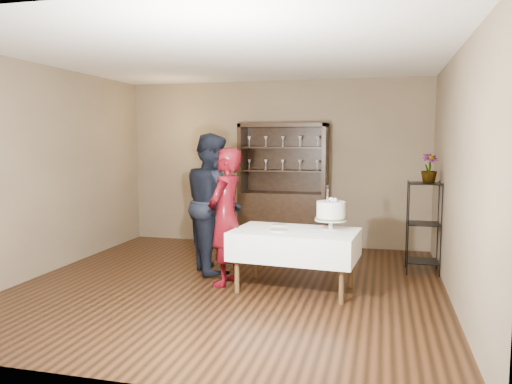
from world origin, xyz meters
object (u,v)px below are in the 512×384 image
plant_etagere (423,223)px  man (213,203)px  cake (331,212)px  potted_plant (429,168)px  woman (226,217)px  china_hutch (283,207)px  cake_table (295,244)px

plant_etagere → man: bearing=-167.6°
man → cake: (1.60, -0.43, -0.01)m
man → potted_plant: size_ratio=4.85×
woman → potted_plant: size_ratio=4.37×
china_hutch → cake: 2.31m
cake_table → man: size_ratio=0.81×
cake_table → woman: (-0.85, 0.03, 0.29)m
potted_plant → plant_etagere: bearing=157.4°
man → cake: 1.65m
cake_table → plant_etagere: bearing=38.3°
woman → china_hutch: bearing=-177.6°
man → cake: bearing=-139.4°
woman → cake: (1.24, 0.13, 0.09)m
woman → potted_plant: (2.39, 1.13, 0.55)m
woman → potted_plant: 2.70m
plant_etagere → potted_plant: bearing=-22.6°
potted_plant → china_hutch: bearing=153.3°
man → cake: size_ratio=3.55×
cake → cake_table: bearing=-158.1°
cake → potted_plant: potted_plant is taller
china_hutch → woman: (-0.27, -2.20, 0.16)m
woman → potted_plant: woman is taller
cake_table → cake: bearing=21.9°
plant_etagere → woman: bearing=-153.8°
china_hutch → plant_etagere: 2.33m
plant_etagere → cake: bearing=-137.1°
cake_table → man: 1.39m
plant_etagere → potted_plant: 0.73m
cake_table → man: bearing=154.0°
plant_etagere → cake: (-1.10, -1.02, 0.26)m
cake → man: bearing=164.9°
woman → plant_etagere: bearing=125.4°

